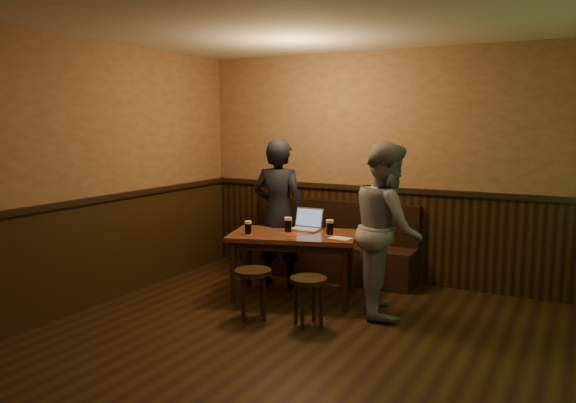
# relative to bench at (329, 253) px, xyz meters

# --- Properties ---
(room) EXTENTS (5.04, 6.04, 2.84)m
(room) POSITION_rel_bench_xyz_m (0.68, -2.53, 0.89)
(room) COLOR black
(room) RESTS_ON ground
(bench) EXTENTS (2.20, 0.50, 0.95)m
(bench) POSITION_rel_bench_xyz_m (0.00, 0.00, 0.00)
(bench) COLOR black
(bench) RESTS_ON ground
(pub_table) EXTENTS (1.53, 1.14, 0.74)m
(pub_table) POSITION_rel_bench_xyz_m (-0.00, -0.98, 0.32)
(pub_table) COLOR brown
(pub_table) RESTS_ON ground
(stool_left) EXTENTS (0.42, 0.42, 0.50)m
(stool_left) POSITION_rel_bench_xyz_m (-0.05, -1.75, 0.09)
(stool_left) COLOR black
(stool_left) RESTS_ON ground
(stool_right) EXTENTS (0.37, 0.37, 0.48)m
(stool_right) POSITION_rel_bench_xyz_m (0.53, -1.68, 0.07)
(stool_right) COLOR black
(stool_right) RESTS_ON ground
(pint_left) EXTENTS (0.10, 0.10, 0.15)m
(pint_left) POSITION_rel_bench_xyz_m (-0.41, -1.26, 0.49)
(pint_left) COLOR maroon
(pint_left) RESTS_ON pub_table
(pint_mid) EXTENTS (0.11, 0.11, 0.17)m
(pint_mid) POSITION_rel_bench_xyz_m (-0.08, -0.95, 0.50)
(pint_mid) COLOR maroon
(pint_mid) RESTS_ON pub_table
(pint_right) EXTENTS (0.11, 0.11, 0.17)m
(pint_right) POSITION_rel_bench_xyz_m (0.38, -0.86, 0.50)
(pint_right) COLOR maroon
(pint_right) RESTS_ON pub_table
(laptop) EXTENTS (0.34, 0.27, 0.24)m
(laptop) POSITION_rel_bench_xyz_m (0.03, -0.71, 0.48)
(laptop) COLOR silver
(laptop) RESTS_ON pub_table
(menu) EXTENTS (0.24, 0.18, 0.00)m
(menu) POSITION_rel_bench_xyz_m (0.56, -0.98, 0.42)
(menu) COLOR silver
(menu) RESTS_ON pub_table
(person_suit) EXTENTS (0.69, 0.49, 1.76)m
(person_suit) POSITION_rel_bench_xyz_m (-0.38, -0.63, 0.57)
(person_suit) COLOR black
(person_suit) RESTS_ON ground
(person_grey) EXTENTS (0.97, 1.06, 1.75)m
(person_grey) POSITION_rel_bench_xyz_m (1.05, -0.95, 0.57)
(person_grey) COLOR gray
(person_grey) RESTS_ON ground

